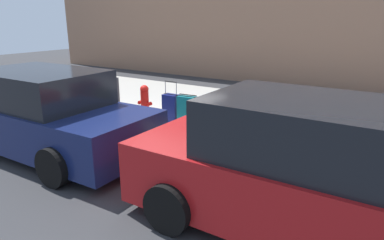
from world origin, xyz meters
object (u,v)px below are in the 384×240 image
object	(u,v)px
suitcase_red_0	(301,131)
suitcase_silver_3	(228,120)
suitcase_teal_5	(188,111)
suitcase_maroon_1	(276,124)
suitcase_black_4	(207,117)
fire_hydrant	(145,101)
parked_car_red_0	(301,173)
bollard_post	(117,96)
parked_car_navy_1	(42,114)
suitcase_navy_6	(171,108)
suitcase_olive_2	(248,124)

from	to	relation	value
suitcase_red_0	suitcase_silver_3	size ratio (longest dim) A/B	0.94
suitcase_silver_3	suitcase_teal_5	distance (m)	1.02
suitcase_maroon_1	suitcase_black_4	xyz separation A→B (m)	(1.51, 0.12, -0.08)
fire_hydrant	parked_car_red_0	world-z (taller)	parked_car_red_0
bollard_post	parked_car_navy_1	bearing A→B (deg)	98.74
suitcase_red_0	fire_hydrant	distance (m)	3.83
suitcase_red_0	bollard_post	xyz separation A→B (m)	(4.63, 0.18, 0.16)
suitcase_navy_6	parked_car_red_0	bearing A→B (deg)	145.96
suitcase_olive_2	bollard_post	distance (m)	3.60
suitcase_teal_5	parked_car_navy_1	world-z (taller)	parked_car_navy_1
suitcase_silver_3	suitcase_navy_6	size ratio (longest dim) A/B	0.93
suitcase_teal_5	suitcase_red_0	bearing A→B (deg)	-179.02
suitcase_black_4	suitcase_teal_5	world-z (taller)	suitcase_teal_5
suitcase_black_4	parked_car_navy_1	distance (m)	3.34
suitcase_black_4	fire_hydrant	distance (m)	1.84
suitcase_maroon_1	suitcase_silver_3	distance (m)	1.04
suitcase_red_0	suitcase_teal_5	size ratio (longest dim) A/B	1.16
suitcase_maroon_1	parked_car_navy_1	distance (m)	4.57
suitcase_red_0	suitcase_olive_2	xyz separation A→B (m)	(1.04, 0.09, -0.01)
suitcase_red_0	parked_car_navy_1	world-z (taller)	parked_car_navy_1
suitcase_maroon_1	parked_car_navy_1	size ratio (longest dim) A/B	0.21
suitcase_black_4	suitcase_silver_3	bearing A→B (deg)	-175.35
suitcase_teal_5	parked_car_navy_1	xyz separation A→B (m)	(1.72, 2.50, 0.26)
suitcase_olive_2	parked_car_red_0	xyz separation A→B (m)	(-1.76, 2.45, 0.34)
suitcase_red_0	parked_car_red_0	bearing A→B (deg)	105.80
suitcase_teal_5	fire_hydrant	bearing A→B (deg)	-0.41
fire_hydrant	suitcase_red_0	bearing A→B (deg)	-179.49
suitcase_teal_5	parked_car_red_0	distance (m)	4.12
suitcase_teal_5	bollard_post	size ratio (longest dim) A/B	0.79
suitcase_maroon_1	suitcase_olive_2	bearing A→B (deg)	12.05
parked_car_red_0	suitcase_navy_6	bearing A→B (deg)	-34.04
suitcase_teal_5	fire_hydrant	world-z (taller)	fire_hydrant
suitcase_red_0	suitcase_black_4	distance (m)	2.00
suitcase_navy_6	fire_hydrant	world-z (taller)	suitcase_navy_6
suitcase_olive_2	fire_hydrant	xyz separation A→B (m)	(2.79, -0.06, 0.13)
parked_car_red_0	suitcase_maroon_1	bearing A→B (deg)	-64.68
suitcase_navy_6	suitcase_black_4	bearing A→B (deg)	173.92
bollard_post	suitcase_black_4	bearing A→B (deg)	-178.14
bollard_post	parked_car_navy_1	xyz separation A→B (m)	(-0.36, 2.36, 0.13)
suitcase_silver_3	suitcase_black_4	world-z (taller)	suitcase_silver_3
suitcase_olive_2	suitcase_silver_3	xyz separation A→B (m)	(0.49, -0.03, 0.00)
suitcase_black_4	suitcase_teal_5	distance (m)	0.55
suitcase_olive_2	suitcase_silver_3	size ratio (longest dim) A/B	0.71
suitcase_maroon_1	suitcase_teal_5	size ratio (longest dim) A/B	1.31
suitcase_red_0	suitcase_teal_5	xyz separation A→B (m)	(2.54, 0.04, 0.03)
suitcase_silver_3	parked_car_navy_1	bearing A→B (deg)	42.14
suitcase_maroon_1	suitcase_teal_5	distance (m)	2.05
suitcase_red_0	parked_car_navy_1	bearing A→B (deg)	30.76
suitcase_olive_2	bollard_post	world-z (taller)	bollard_post
suitcase_maroon_1	parked_car_red_0	distance (m)	2.85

